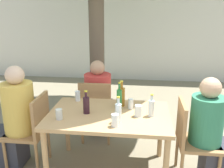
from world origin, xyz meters
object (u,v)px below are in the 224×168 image
person_seated_0 (14,122)px  person_seated_1 (213,136)px  patio_chair_2 (96,108)px  patio_chair_0 (33,127)px  wine_bottle_1 (86,105)px  drinking_glass_0 (115,120)px  water_bottle_2 (151,108)px  person_seated_2 (99,101)px  drinking_glass_1 (78,96)px  dining_table_front (109,120)px  water_bottle_0 (118,112)px  drinking_glass_4 (138,111)px  drinking_glass_2 (59,114)px  amber_bottle_4 (121,96)px  green_bottle_3 (119,99)px  drinking_glass_3 (131,104)px  patio_chair_1 (191,136)px

person_seated_0 → person_seated_1: (2.28, -0.00, -0.03)m
patio_chair_2 → person_seated_1: 1.57m
patio_chair_0 → person_seated_0: 0.23m
patio_chair_0 → wine_bottle_1: bearing=88.0°
person_seated_0 → wine_bottle_1: 0.93m
drinking_glass_0 → person_seated_1: bearing=16.4°
wine_bottle_1 → water_bottle_2: 0.71m
person_seated_2 → drinking_glass_1: bearing=73.4°
dining_table_front → drinking_glass_1: (-0.44, 0.34, 0.15)m
patio_chair_0 → wine_bottle_1: 0.74m
water_bottle_0 → water_bottle_2: (0.34, 0.19, -0.01)m
wine_bottle_1 → drinking_glass_4: wine_bottle_1 is taller
dining_table_front → person_seated_0: person_seated_0 is taller
water_bottle_0 → drinking_glass_2: water_bottle_0 is taller
patio_chair_2 → amber_bottle_4: bearing=131.5°
dining_table_front → water_bottle_2: 0.50m
person_seated_1 → drinking_glass_2: person_seated_1 is taller
person_seated_2 → drinking_glass_0: bearing=106.9°
water_bottle_0 → patio_chair_0: bearing=168.5°
patio_chair_0 → water_bottle_2: water_bottle_2 is taller
person_seated_1 → green_bottle_3: person_seated_1 is taller
water_bottle_0 → drinking_glass_3: 0.39m
person_seated_1 → water_bottle_2: 0.74m
person_seated_0 → drinking_glass_1: size_ratio=9.97×
patio_chair_1 → wine_bottle_1: (-1.15, -0.02, 0.33)m
person_seated_2 → wine_bottle_1: (0.02, -0.94, 0.32)m
person_seated_2 → amber_bottle_4: person_seated_2 is taller
patio_chair_1 → person_seated_2: (-1.18, 0.92, 0.01)m
wine_bottle_1 → amber_bottle_4: (0.37, 0.27, 0.02)m
wine_bottle_1 → drinking_glass_4: size_ratio=2.08×
patio_chair_0 → drinking_glass_1: (0.47, 0.34, 0.29)m
person_seated_1 → drinking_glass_4: bearing=92.8°
dining_table_front → water_bottle_0: size_ratio=4.84×
water_bottle_2 → drinking_glass_4: 0.14m
wine_bottle_1 → person_seated_1: bearing=0.9°
wine_bottle_1 → drinking_glass_0: (0.35, -0.28, -0.04)m
patio_chair_2 → person_seated_0: (-0.87, -0.68, 0.05)m
patio_chair_1 → wine_bottle_1: bearing=91.1°
wine_bottle_1 → drinking_glass_1: wine_bottle_1 is taller
person_seated_1 → person_seated_2: size_ratio=1.02×
water_bottle_0 → water_bottle_2: 0.39m
patio_chair_0 → patio_chair_2: (0.64, 0.68, 0.00)m
water_bottle_0 → wine_bottle_1: water_bottle_0 is taller
wine_bottle_1 → dining_table_front: bearing=5.3°
water_bottle_0 → drinking_glass_3: (0.11, 0.37, -0.05)m
person_seated_2 → drinking_glass_4: 1.16m
water_bottle_0 → drinking_glass_3: size_ratio=2.36×
drinking_glass_0 → amber_bottle_4: bearing=88.1°
drinking_glass_2 → drinking_glass_4: 0.84m
green_bottle_3 → drinking_glass_2: 0.70m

